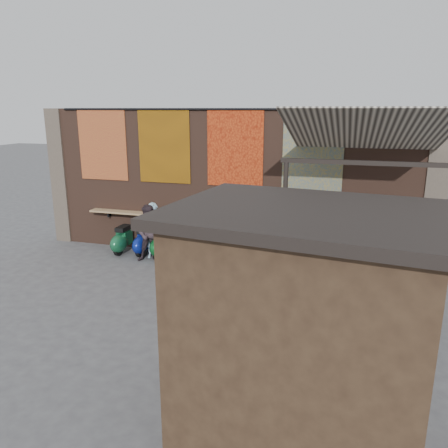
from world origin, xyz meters
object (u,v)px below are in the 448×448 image
at_px(scooter_stool_7, 271,254).
at_px(shopper_navy, 284,267).
at_px(shelf_box, 294,219).
at_px(shopper_grey, 375,278).
at_px(scooter_stool_0, 123,240).
at_px(scooter_stool_5, 226,251).
at_px(diner_left, 154,230).
at_px(scooter_stool_6, 247,250).
at_px(scooter_stool_1, 144,241).
at_px(diner_right, 150,233).
at_px(shopper_tan, 251,252).
at_px(scooter_stool_3, 184,245).
at_px(market_stall, 302,339).
at_px(scooter_stool_2, 162,243).
at_px(scooter_stool_4, 205,249).

distance_m(scooter_stool_7, shopper_navy, 2.02).
bearing_deg(shelf_box, shopper_grey, -53.04).
distance_m(shelf_box, scooter_stool_0, 4.86).
height_order(scooter_stool_5, diner_left, diner_left).
relative_size(scooter_stool_6, scooter_stool_7, 1.15).
bearing_deg(scooter_stool_7, scooter_stool_0, -179.70).
xyz_separation_m(scooter_stool_1, shopper_grey, (6.06, -2.28, 0.46)).
bearing_deg(diner_right, shelf_box, -8.67).
height_order(diner_right, shopper_tan, shopper_tan).
xyz_separation_m(scooter_stool_5, diner_left, (-2.03, -0.11, 0.44)).
relative_size(scooter_stool_6, diner_right, 0.55).
bearing_deg(scooter_stool_3, scooter_stool_5, -2.76).
distance_m(shelf_box, market_stall, 6.38).
height_order(scooter_stool_1, diner_right, diner_right).
bearing_deg(scooter_stool_7, scooter_stool_6, 175.44).
bearing_deg(diner_left, shopper_tan, -42.04).
bearing_deg(scooter_stool_2, scooter_stool_7, 0.28).
height_order(scooter_stool_3, diner_right, diner_right).
xyz_separation_m(scooter_stool_1, market_stall, (5.07, -6.04, 1.05)).
height_order(scooter_stool_5, shopper_navy, shopper_navy).
xyz_separation_m(scooter_stool_7, shopper_grey, (2.42, -2.24, 0.48)).
relative_size(scooter_stool_0, scooter_stool_3, 1.04).
bearing_deg(shopper_tan, scooter_stool_4, 101.93).
relative_size(scooter_stool_5, market_stall, 0.25).
xyz_separation_m(scooter_stool_5, shopper_grey, (3.62, -2.22, 0.50)).
relative_size(shelf_box, scooter_stool_6, 0.66).
relative_size(shelf_box, shopper_navy, 0.37).
relative_size(scooter_stool_5, diner_left, 0.46).
xyz_separation_m(scooter_stool_2, shopper_grey, (5.48, -2.22, 0.44)).
relative_size(scooter_stool_0, scooter_stool_1, 1.03).
height_order(scooter_stool_4, shopper_navy, shopper_navy).
height_order(scooter_stool_4, shopper_tan, shopper_tan).
height_order(scooter_stool_7, shopper_tan, shopper_tan).
bearing_deg(scooter_stool_3, scooter_stool_7, -1.07).
height_order(scooter_stool_0, diner_left, diner_left).
height_order(scooter_stool_3, market_stall, market_stall).
bearing_deg(diner_left, scooter_stool_1, 140.83).
relative_size(scooter_stool_6, shopper_grey, 0.51).
bearing_deg(scooter_stool_2, scooter_stool_6, 1.59).
bearing_deg(scooter_stool_6, scooter_stool_5, -173.22).
height_order(shelf_box, scooter_stool_2, shelf_box).
distance_m(scooter_stool_4, diner_left, 1.49).
relative_size(scooter_stool_3, market_stall, 0.27).
relative_size(shelf_box, scooter_stool_3, 0.73).
bearing_deg(scooter_stool_2, scooter_stool_3, 5.28).
distance_m(scooter_stool_0, scooter_stool_2, 1.21).
xyz_separation_m(scooter_stool_2, diner_right, (-0.13, -0.41, 0.38)).
distance_m(scooter_stool_1, scooter_stool_6, 2.99).
height_order(shopper_grey, shopper_tan, shopper_tan).
distance_m(scooter_stool_6, diner_left, 2.61).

